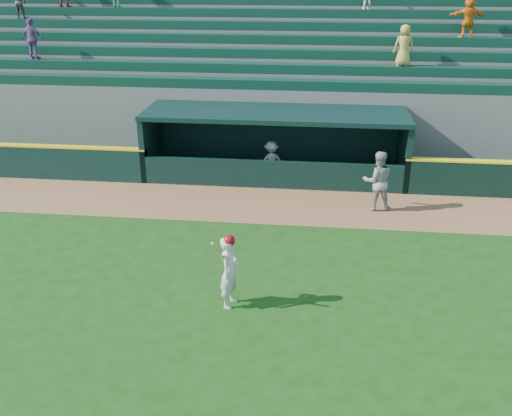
{
  "coord_description": "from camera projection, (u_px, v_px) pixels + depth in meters",
  "views": [
    {
      "loc": [
        1.58,
        -12.21,
        7.23
      ],
      "look_at": [
        0.0,
        1.6,
        1.3
      ],
      "focal_mm": 40.0,
      "sensor_mm": 36.0,
      "label": 1
    }
  ],
  "objects": [
    {
      "name": "dugout_player_inside",
      "position": [
        271.0,
        161.0,
        20.5
      ],
      "size": [
        1.08,
        0.82,
        1.47
      ],
      "primitive_type": "imported",
      "rotation": [
        0.0,
        0.0,
        3.46
      ],
      "color": "#ADADA7",
      "rests_on": "ground"
    },
    {
      "name": "dugout_player_front",
      "position": [
        377.0,
        181.0,
        17.98
      ],
      "size": [
        1.05,
        0.87,
        1.94
      ],
      "primitive_type": "imported",
      "rotation": [
        0.0,
        0.0,
        3.3
      ],
      "color": "#9A9B96",
      "rests_on": "ground"
    },
    {
      "name": "dugout",
      "position": [
        276.0,
        139.0,
        20.95
      ],
      "size": [
        9.4,
        2.8,
        2.46
      ],
      "color": "slate",
      "rests_on": "ground"
    },
    {
      "name": "ground",
      "position": [
        249.0,
        281.0,
        14.16
      ],
      "size": [
        120.0,
        120.0,
        0.0
      ],
      "primitive_type": "plane",
      "color": "#174210",
      "rests_on": "ground"
    },
    {
      "name": "batter_at_plate",
      "position": [
        230.0,
        271.0,
        12.83
      ],
      "size": [
        0.61,
        0.8,
        1.8
      ],
      "color": "silver",
      "rests_on": "ground"
    },
    {
      "name": "warning_track",
      "position": [
        267.0,
        205.0,
        18.64
      ],
      "size": [
        40.0,
        3.0,
        0.01
      ],
      "primitive_type": "cube",
      "color": "#8F5E39",
      "rests_on": "ground"
    },
    {
      "name": "stands",
      "position": [
        285.0,
        86.0,
        24.71
      ],
      "size": [
        34.5,
        6.25,
        7.17
      ],
      "color": "slate",
      "rests_on": "ground"
    }
  ]
}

